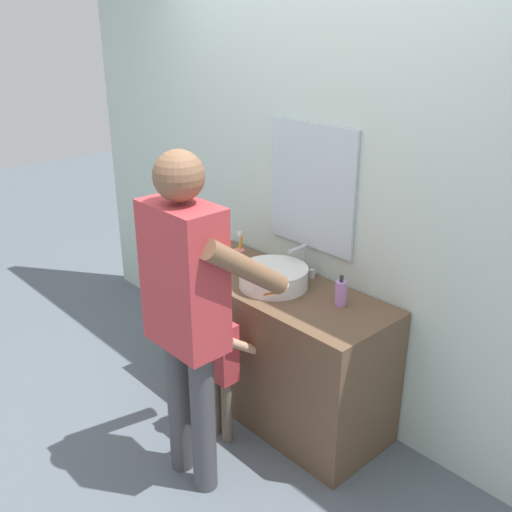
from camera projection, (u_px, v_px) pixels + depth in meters
The scene contains 9 objects.
ground_plane at pixel (237, 426), 3.35m from camera, with size 14.00×14.00×0.00m, color slate.
back_wall at pixel (318, 178), 3.22m from camera, with size 4.40×0.10×2.70m.
vanity_cabinet at pixel (275, 347), 3.39m from camera, with size 1.39×0.54×0.80m, color brown.
sink_basin at pixel (273, 277), 3.20m from camera, with size 0.38×0.38×0.11m.
faucet at pixel (302, 261), 3.33m from camera, with size 0.18×0.14×0.18m.
toothbrush_cup at pixel (239, 256), 3.48m from camera, with size 0.07×0.07×0.21m.
soap_bottle at pixel (341, 293), 2.99m from camera, with size 0.06×0.06×0.16m.
child_toddler at pixel (221, 358), 3.10m from camera, with size 0.26×0.26×0.84m.
adult_parent at pixel (188, 297), 2.63m from camera, with size 0.52×0.55×1.68m.
Camera 1 is at (2.07, -1.76, 2.19)m, focal length 41.04 mm.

